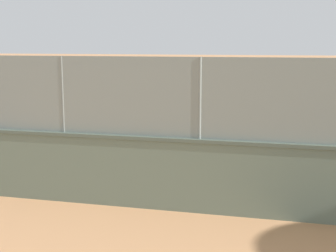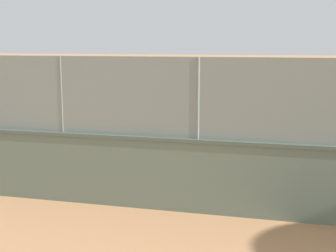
{
  "view_description": "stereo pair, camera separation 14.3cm",
  "coord_description": "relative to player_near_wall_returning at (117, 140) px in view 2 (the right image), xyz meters",
  "views": [
    {
      "loc": [
        -4.56,
        22.97,
        3.83
      ],
      "look_at": [
        -1.03,
        8.74,
        1.27
      ],
      "focal_mm": 51.1,
      "sensor_mm": 36.0,
      "label": 1
    },
    {
      "loc": [
        -4.7,
        22.93,
        3.83
      ],
      "look_at": [
        -1.03,
        8.74,
        1.27
      ],
      "focal_mm": 51.1,
      "sensor_mm": 36.0,
      "label": 2
    }
  ],
  "objects": [
    {
      "name": "fence_panel_on_wall",
      "position": [
        -2.94,
        2.7,
        1.61
      ],
      "size": [
        26.51,
        0.15,
        1.81
      ],
      "color": "gray",
      "rests_on": "perimeter_wall"
    },
    {
      "name": "sports_ball",
      "position": [
        1.11,
        1.85,
        -0.91
      ],
      "size": [
        0.18,
        0.18,
        0.18
      ],
      "primitive_type": "sphere",
      "color": "orange",
      "rests_on": "ground_plane"
    },
    {
      "name": "player_near_wall_returning",
      "position": [
        0.0,
        0.0,
        0.0
      ],
      "size": [
        1.21,
        0.73,
        1.69
      ],
      "color": "black",
      "rests_on": "ground_plane"
    },
    {
      "name": "player_crossing_court",
      "position": [
        -4.72,
        -4.99,
        -0.16
      ],
      "size": [
        0.67,
        0.97,
        1.46
      ],
      "color": "#591919",
      "rests_on": "ground_plane"
    },
    {
      "name": "ground_plane",
      "position": [
        -0.22,
        -9.92,
        -1.0
      ],
      "size": [
        260.0,
        260.0,
        0.0
      ],
      "primitive_type": "plane",
      "color": "tan"
    },
    {
      "name": "player_baseline_waiting",
      "position": [
        3.11,
        -4.34,
        -0.15
      ],
      "size": [
        0.7,
        0.95,
        1.47
      ],
      "color": "#B2B2B2",
      "rests_on": "ground_plane"
    },
    {
      "name": "perimeter_wall",
      "position": [
        -2.94,
        2.7,
        -0.14
      ],
      "size": [
        26.98,
        0.41,
        1.71
      ],
      "color": "slate",
      "rests_on": "ground_plane"
    }
  ]
}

